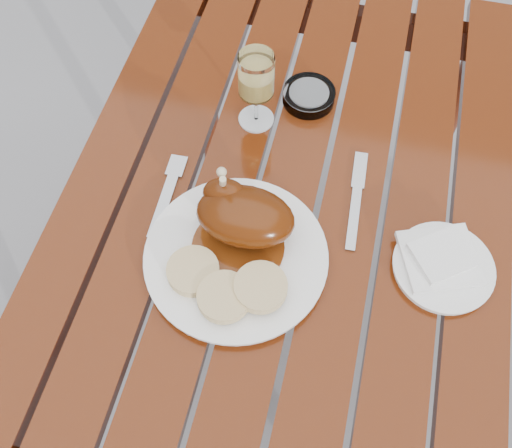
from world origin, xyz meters
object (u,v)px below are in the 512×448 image
at_px(wine_glass, 256,90).
at_px(ashtray, 309,96).
at_px(table, 281,273).
at_px(side_plate, 443,268).
at_px(dinner_plate, 236,257).

relative_size(wine_glass, ashtray, 1.56).
xyz_separation_m(table, side_plate, (0.28, -0.10, 0.38)).
bearing_deg(wine_glass, dinner_plate, -82.65).
relative_size(table, ashtray, 11.47).
bearing_deg(side_plate, ashtray, 132.69).
bearing_deg(wine_glass, table, -55.27).
relative_size(side_plate, ashtray, 1.63).
distance_m(table, side_plate, 0.49).
xyz_separation_m(table, dinner_plate, (-0.06, -0.17, 0.38)).
bearing_deg(table, wine_glass, 124.73).
xyz_separation_m(dinner_plate, wine_glass, (-0.04, 0.31, 0.07)).
height_order(wine_glass, side_plate, wine_glass).
bearing_deg(table, ashtray, 91.60).
xyz_separation_m(table, wine_glass, (-0.10, 0.14, 0.46)).
bearing_deg(dinner_plate, wine_glass, 97.35).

